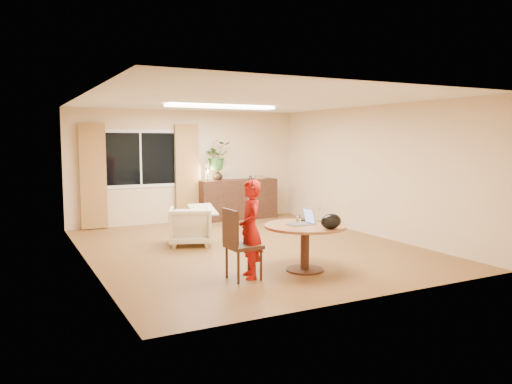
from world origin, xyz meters
TOP-DOWN VIEW (x-y plane):
  - floor at (0.00, 0.00)m, footprint 6.50×6.50m
  - ceiling at (0.00, 0.00)m, footprint 6.50×6.50m
  - wall_back at (0.00, 3.25)m, footprint 5.50×0.00m
  - wall_left at (-2.75, 0.00)m, footprint 0.00×6.50m
  - wall_right at (2.75, 0.00)m, footprint 0.00×6.50m
  - window at (-1.10, 3.23)m, footprint 1.70×0.03m
  - curtain_left at (-2.15, 3.15)m, footprint 0.55×0.08m
  - curtain_right at (-0.05, 3.15)m, footprint 0.55×0.08m
  - ceiling_panel at (0.00, 1.20)m, footprint 2.20×0.35m
  - dining_table at (0.03, -1.79)m, footprint 1.20×1.20m
  - dining_chair at (-0.96, -1.79)m, footprint 0.49×0.45m
  - child at (-0.84, -1.76)m, footprint 0.56×0.42m
  - laptop at (-0.04, -1.76)m, footprint 0.39×0.27m
  - tumbler at (0.08, -1.55)m, footprint 0.09×0.09m
  - wine_glass at (0.40, -1.60)m, footprint 0.09×0.09m
  - pot_lid at (0.28, -1.45)m, footprint 0.27×0.27m
  - handbag at (0.16, -2.26)m, footprint 0.36×0.26m
  - armchair at (-0.84, 0.71)m, footprint 0.98×0.99m
  - throw at (-0.61, 0.68)m, footprint 0.49×0.58m
  - sideboard at (1.19, 3.01)m, footprint 1.93×0.47m
  - vase at (0.67, 3.01)m, footprint 0.30×0.30m
  - bouquet at (0.65, 3.01)m, footprint 0.66×0.60m
  - book_stack at (1.78, 3.01)m, footprint 0.25×0.22m
  - desk_lamp at (0.39, 2.96)m, footprint 0.14×0.14m

SIDE VIEW (x-z plane):
  - floor at x=0.00m, z-range 0.00..0.00m
  - armchair at x=-0.84m, z-range 0.00..0.70m
  - sideboard at x=1.19m, z-range 0.00..0.97m
  - dining_chair at x=-0.96m, z-range 0.00..0.99m
  - dining_table at x=0.03m, z-range 0.20..0.88m
  - child at x=-0.84m, z-range 0.00..1.37m
  - pot_lid at x=0.28m, z-range 0.69..0.72m
  - throw at x=-0.61m, z-range 0.70..0.73m
  - tumbler at x=0.08m, z-range 0.69..0.80m
  - handbag at x=0.16m, z-range 0.69..0.90m
  - wine_glass at x=0.40m, z-range 0.69..0.90m
  - laptop at x=-0.04m, z-range 0.69..0.94m
  - book_stack at x=1.78m, z-range 0.97..1.06m
  - vase at x=0.67m, z-range 0.97..1.22m
  - desk_lamp at x=0.39m, z-range 0.97..1.29m
  - curtain_left at x=-2.15m, z-range 0.02..2.27m
  - curtain_right at x=-0.05m, z-range 0.02..2.27m
  - wall_back at x=0.00m, z-range -1.45..4.05m
  - wall_left at x=-2.75m, z-range -1.95..4.55m
  - wall_right at x=2.75m, z-range -1.95..4.55m
  - window at x=-1.10m, z-range 0.85..2.15m
  - bouquet at x=0.65m, z-range 1.22..1.88m
  - ceiling_panel at x=0.00m, z-range 2.54..2.59m
  - ceiling at x=0.00m, z-range 2.60..2.60m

